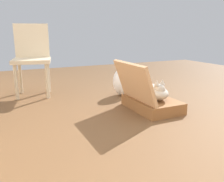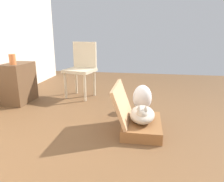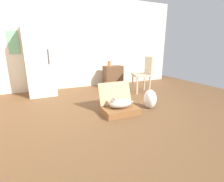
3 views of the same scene
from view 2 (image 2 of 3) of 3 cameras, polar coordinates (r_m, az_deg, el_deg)
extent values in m
plane|color=brown|center=(2.31, 4.03, -13.05)|extent=(7.68, 7.68, 0.00)
cube|color=brown|center=(2.50, 8.05, -9.30)|extent=(0.65, 0.43, 0.12)
cube|color=tan|center=(2.41, 2.71, -3.16)|extent=(0.65, 0.18, 0.42)
ellipsoid|color=#B2A899|center=(2.44, 8.18, -6.29)|extent=(0.44, 0.28, 0.16)
sphere|color=#B2A899|center=(2.32, 8.15, -6.35)|extent=(0.13, 0.13, 0.13)
cone|color=#B2A899|center=(2.29, 9.12, -4.50)|extent=(0.06, 0.06, 0.06)
cone|color=#B2A899|center=(2.29, 7.33, -4.42)|extent=(0.06, 0.06, 0.06)
cylinder|color=#B2A899|center=(2.64, 7.34, -5.43)|extent=(0.20, 0.03, 0.07)
ellipsoid|color=white|center=(3.08, 8.18, -1.87)|extent=(0.24, 0.27, 0.38)
cube|color=brown|center=(3.72, -23.90, 1.99)|extent=(0.56, 0.33, 0.64)
cylinder|color=#CC6B38|center=(3.52, -25.34, 7.74)|extent=(0.09, 0.09, 0.16)
cylinder|color=beige|center=(3.69, -12.48, 1.38)|extent=(0.04, 0.04, 0.45)
cylinder|color=beige|center=(3.49, -7.36, 0.82)|extent=(0.04, 0.04, 0.45)
cylinder|color=beige|center=(3.97, -9.67, 2.52)|extent=(0.04, 0.04, 0.45)
cylinder|color=beige|center=(3.79, -4.79, 2.05)|extent=(0.04, 0.04, 0.45)
cube|color=beige|center=(3.68, -8.75, 5.50)|extent=(0.53, 0.56, 0.05)
cube|color=beige|center=(3.81, -7.39, 9.69)|extent=(0.14, 0.45, 0.45)
camera|label=1|loc=(1.55, -73.44, -5.30)|focal=38.52mm
camera|label=3|loc=(2.68, 78.29, 5.31)|focal=26.11mm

